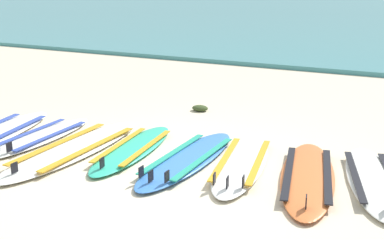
% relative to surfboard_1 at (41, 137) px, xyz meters
% --- Properties ---
extents(ground_plane, '(80.00, 80.00, 0.00)m').
position_rel_surfboard_1_xyz_m(ground_plane, '(1.94, -0.24, -0.04)').
color(ground_plane, beige).
extents(surfboard_1, '(0.60, 1.96, 0.18)m').
position_rel_surfboard_1_xyz_m(surfboard_1, '(0.00, 0.00, 0.00)').
color(surfboard_1, silver).
rests_on(surfboard_1, ground).
extents(surfboard_2, '(0.74, 2.54, 0.18)m').
position_rel_surfboard_1_xyz_m(surfboard_2, '(0.68, -0.16, -0.00)').
color(surfboard_2, silver).
rests_on(surfboard_2, ground).
extents(surfboard_3, '(0.78, 2.01, 0.18)m').
position_rel_surfboard_1_xyz_m(surfboard_3, '(1.31, 0.15, -0.00)').
color(surfboard_3, '#2DB793').
rests_on(surfboard_3, ground).
extents(surfboard_4, '(0.61, 2.17, 0.18)m').
position_rel_surfboard_1_xyz_m(surfboard_4, '(2.06, 0.15, -0.00)').
color(surfboard_4, '#3875CC').
rests_on(surfboard_4, ground).
extents(surfboard_5, '(0.95, 2.12, 0.18)m').
position_rel_surfboard_1_xyz_m(surfboard_5, '(2.64, 0.30, -0.00)').
color(surfboard_5, white).
rests_on(surfboard_5, ground).
extents(surfboard_6, '(1.06, 2.23, 0.18)m').
position_rel_surfboard_1_xyz_m(surfboard_6, '(3.39, 0.25, -0.00)').
color(surfboard_6, orange).
rests_on(surfboard_6, ground).
extents(surfboard_7, '(1.08, 2.08, 0.18)m').
position_rel_surfboard_1_xyz_m(surfboard_7, '(4.00, 0.47, -0.00)').
color(surfboard_7, silver).
rests_on(surfboard_7, ground).
extents(seaweed_clump_near_shoreline, '(0.25, 0.20, 0.09)m').
position_rel_surfboard_1_xyz_m(seaweed_clump_near_shoreline, '(1.15, 2.25, 0.01)').
color(seaweed_clump_near_shoreline, '#384723').
rests_on(seaweed_clump_near_shoreline, ground).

